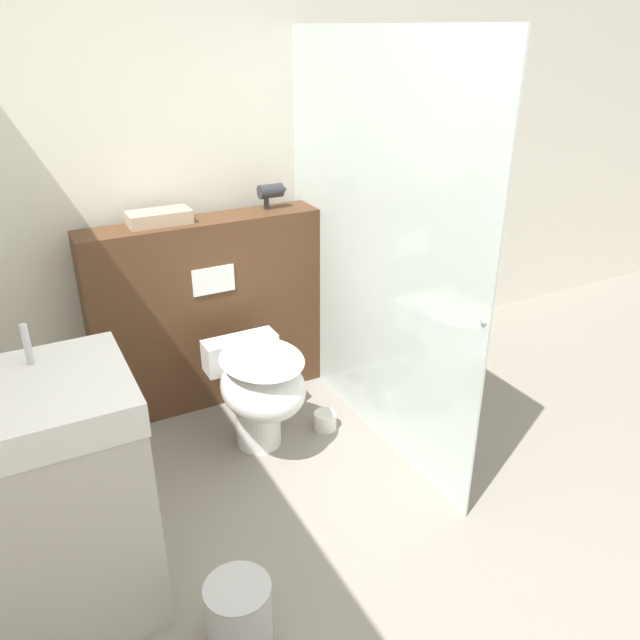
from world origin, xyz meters
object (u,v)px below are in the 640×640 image
toilet (259,388)px  waste_bin (239,613)px  hair_drier (272,192)px  sink_vanity (62,500)px

toilet → waste_bin: toilet is taller
waste_bin → hair_drier: bearing=61.6°
hair_drier → waste_bin: 2.03m
hair_drier → toilet: bearing=-120.8°
sink_vanity → waste_bin: bearing=-42.9°
waste_bin → toilet: bearing=63.1°
toilet → sink_vanity: sink_vanity is taller
toilet → waste_bin: bearing=-116.9°
toilet → hair_drier: hair_drier is taller
toilet → hair_drier: 1.04m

